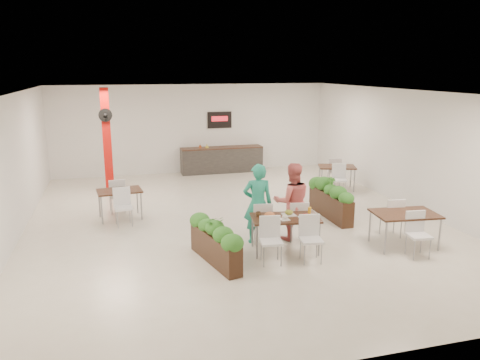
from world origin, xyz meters
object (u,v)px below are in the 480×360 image
diner_woman (292,202)px  side_table_c (405,218)px  service_counter (222,159)px  side_table_b (337,170)px  main_table (285,222)px  red_column (107,140)px  planter_right (331,198)px  planter_left (215,238)px  diner_man (258,204)px  side_table_a (120,195)px

diner_woman → side_table_c: size_ratio=1.05×
service_counter → side_table_b: (2.95, -3.40, 0.13)m
side_table_b → side_table_c: same height
main_table → diner_woman: (0.41, 0.65, 0.24)m
main_table → diner_woman: size_ratio=1.02×
main_table → diner_woman: diner_woman is taller
red_column → diner_woman: 6.67m
main_table → side_table_c: bearing=-8.8°
red_column → planter_right: size_ratio=1.59×
red_column → side_table_c: (6.11, -6.38, -1.01)m
planter_left → planter_right: bearing=30.7°
service_counter → planter_left: (-2.00, -8.03, 0.01)m
diner_woman → planter_right: diner_woman is taller
red_column → service_counter: size_ratio=1.07×
diner_woman → side_table_c: (2.18, -1.05, -0.24)m
service_counter → diner_man: 7.25m
service_counter → diner_woman: bearing=-90.5°
service_counter → side_table_a: 5.98m
diner_woman → planter_right: (1.55, 1.23, -0.37)m
planter_left → side_table_a: bearing=117.4°
main_table → planter_right: bearing=43.8°
side_table_a → main_table: bearing=-50.7°
service_counter → diner_man: bearing=-96.8°
planter_right → service_counter: bearing=104.1°
planter_right → side_table_c: 2.37m
side_table_c → side_table_b: bearing=86.6°
main_table → red_column: bearing=120.5°
red_column → main_table: size_ratio=1.79×
diner_woman → side_table_a: bearing=-25.7°
service_counter → diner_woman: service_counter is taller
side_table_b → diner_woman: bearing=-109.8°
main_table → planter_right: (1.96, 1.88, -0.13)m
diner_man → side_table_c: 3.17m
red_column → planter_left: bearing=-72.0°
red_column → planter_right: (5.49, -4.09, -1.14)m
red_column → service_counter: red_column is taller
diner_woman → side_table_b: size_ratio=1.05×
planter_left → side_table_c: 4.12m
diner_man → diner_woman: size_ratio=1.02×
diner_man → main_table: bearing=129.6°
service_counter → side_table_b: 4.50m
side_table_b → side_table_c: 4.91m
planter_left → planter_right: (3.49, 2.07, 0.00)m
red_column → side_table_b: (6.95, -1.54, -1.02)m
diner_man → side_table_b: bearing=-126.3°
side_table_a → side_table_b: same height
red_column → side_table_b: size_ratio=1.92×
diner_woman → side_table_a: (-3.68, 2.53, -0.25)m
red_column → main_table: red_column is taller
planter_right → side_table_a: size_ratio=1.22×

